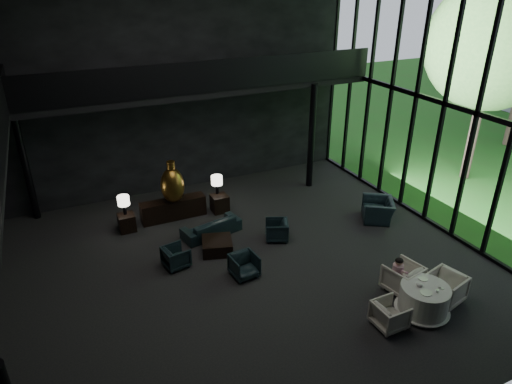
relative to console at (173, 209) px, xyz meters
name	(u,v)px	position (x,y,z in m)	size (l,w,h in m)	color
floor	(236,269)	(0.76, -3.67, -0.35)	(14.00, 12.00, 0.02)	black
wall_back	(168,85)	(0.76, 2.33, 3.65)	(14.00, 0.04, 8.00)	black
wall_front	(399,262)	(0.76, -9.67, 3.65)	(14.00, 0.04, 8.00)	black
curtain_wall	(445,103)	(7.71, -3.67, 3.65)	(0.20, 12.00, 8.00)	black
mezzanine_back	(204,88)	(1.76, 1.33, 3.65)	(12.00, 2.00, 0.25)	black
railing_back	(214,76)	(1.76, 0.33, 4.25)	(12.00, 0.06, 1.00)	black
column_nw	(25,163)	(-4.24, 2.03, 1.65)	(0.24, 0.24, 4.00)	black
column_ne	(312,137)	(5.56, 0.33, 1.65)	(0.24, 0.24, 4.00)	black
tree_near	(493,44)	(11.76, -1.67, 4.89)	(4.80, 4.80, 7.65)	#382D23
console	(173,209)	(0.00, 0.00, 0.00)	(2.19, 0.50, 0.70)	black
bronze_urn	(172,185)	(0.00, -0.17, 0.97)	(0.77, 0.77, 1.44)	#A98D3C
side_table_left	(127,223)	(-1.60, -0.17, -0.06)	(0.52, 0.52, 0.57)	black
table_lamp_left	(124,201)	(-1.60, -0.10, 0.67)	(0.38, 0.38, 0.64)	black
side_table_right	(220,203)	(1.60, -0.20, -0.04)	(0.55, 0.55, 0.61)	black
table_lamp_right	(217,181)	(1.60, 0.00, 0.73)	(0.39, 0.39, 0.66)	black
sofa	(211,225)	(0.80, -1.56, -0.01)	(1.74, 0.51, 0.68)	black
lounge_armchair_west	(176,257)	(-0.71, -2.80, -0.04)	(0.60, 0.56, 0.61)	#11272D
lounge_armchair_east	(277,230)	(2.55, -2.70, -0.03)	(0.62, 0.58, 0.64)	black
lounge_armchair_south	(244,265)	(0.86, -4.03, -0.02)	(0.64, 0.60, 0.66)	black
window_armchair	(378,206)	(6.23, -3.02, 0.16)	(1.15, 0.75, 1.01)	#152B2E
coffee_table	(217,246)	(0.61, -2.57, -0.15)	(0.88, 0.88, 0.39)	black
dining_table	(423,301)	(4.23, -7.27, -0.02)	(1.34, 1.34, 0.75)	white
dining_chair_north	(403,275)	(4.35, -6.37, 0.13)	(0.93, 0.87, 0.96)	beige
dining_chair_east	(446,285)	(5.04, -7.16, 0.12)	(0.92, 0.86, 0.94)	#B2AC96
dining_chair_west	(390,314)	(3.16, -7.31, 0.00)	(0.67, 0.63, 0.69)	beige
child	(398,268)	(4.16, -6.35, 0.40)	(0.28, 0.28, 0.60)	#D9A4AC
plate_a	(426,293)	(4.06, -7.44, 0.41)	(0.27, 0.27, 0.02)	white
plate_b	(423,279)	(4.40, -6.98, 0.41)	(0.23, 0.23, 0.02)	white
saucer	(441,287)	(4.55, -7.43, 0.41)	(0.16, 0.16, 0.01)	white
coffee_cup	(440,287)	(4.50, -7.43, 0.44)	(0.07, 0.07, 0.05)	white
cereal_bowl	(420,285)	(4.12, -7.15, 0.44)	(0.16, 0.16, 0.08)	white
cream_pot	(438,291)	(4.33, -7.53, 0.44)	(0.06, 0.06, 0.07)	#99999E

